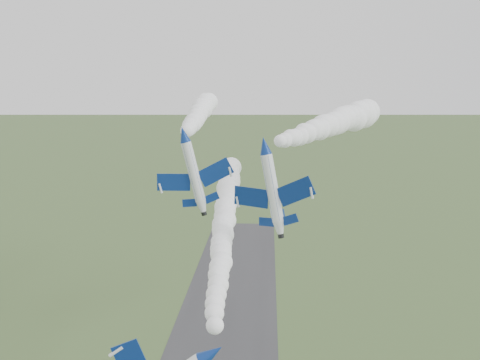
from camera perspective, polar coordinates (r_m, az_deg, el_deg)
The scene contains 6 objects.
jet_lead at distance 49.96m, azimuth -3.01°, elevation -18.05°, with size 6.54×13.25×9.01m.
smoke_trail_jet_lead at distance 84.76m, azimuth -1.62°, elevation -4.01°, with size 4.45×69.08×4.45m, color silver, non-canonical shape.
jet_pair_left at distance 71.97m, azimuth -6.05°, elevation 4.88°, with size 10.23×12.55×3.70m.
smoke_trail_jet_pair_left at distance 111.97m, azimuth -4.26°, elevation 7.27°, with size 5.13×74.52×5.13m, color silver, non-canonical shape.
jet_pair_right at distance 70.77m, azimuth 2.60°, elevation 3.70°, with size 11.36×13.32×3.91m.
smoke_trail_jet_pair_right at distance 99.96m, azimuth 9.85°, elevation 5.94°, with size 5.94×56.09×5.94m, color silver, non-canonical shape.
Camera 1 is at (9.60, -48.71, 55.15)m, focal length 40.00 mm.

